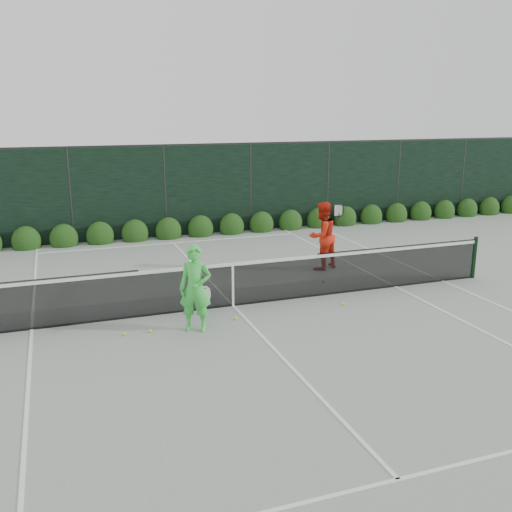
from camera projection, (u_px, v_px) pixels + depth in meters
name	position (u px, v px, depth m)	size (l,w,h in m)	color
ground	(233.00, 306.00, 12.45)	(80.00, 80.00, 0.00)	gray
tennis_net	(232.00, 283.00, 12.31)	(12.90, 0.10, 1.07)	black
player_woman	(195.00, 289.00, 10.88)	(0.73, 0.63, 1.70)	#3ED54A
player_man	(322.00, 236.00, 15.12)	(1.06, 0.95, 1.81)	red
court_lines	(233.00, 306.00, 12.45)	(11.03, 23.83, 0.01)	white
windscreen_fence	(280.00, 272.00, 9.60)	(32.00, 21.07, 3.06)	black
hedge_row	(168.00, 231.00, 18.91)	(31.66, 0.65, 0.94)	#0F340E
tennis_balls	(255.00, 309.00, 12.17)	(5.14, 1.86, 0.07)	#CCDB30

